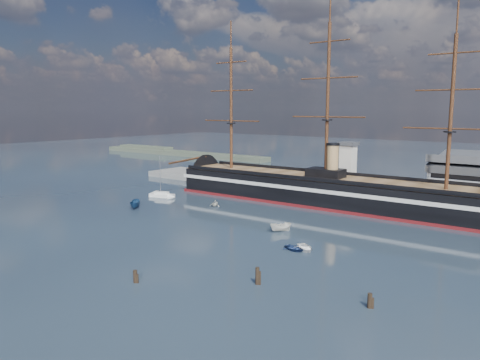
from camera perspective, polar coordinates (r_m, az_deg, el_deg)
The scene contains 14 objects.
ground at distance 118.94m, azimuth 4.77°, elevation -4.39°, with size 600.00×600.00×0.00m, color #212935.
quay at distance 145.90m, azimuth 15.86°, elevation -2.24°, with size 180.00×18.00×2.00m, color slate.
quay_tower at distance 144.42m, azimuth 13.00°, elevation 1.67°, with size 5.00×5.00×15.00m.
shoreline at distance 280.16m, azimuth -8.62°, elevation 3.41°, with size 120.00×10.00×4.00m.
warship at distance 135.66m, azimuth 8.94°, elevation -1.09°, with size 113.02×17.84×53.94m.
sailboat at distance 145.07m, azimuth -9.50°, elevation -1.77°, with size 8.15×4.78×12.53m.
motorboat_a at distance 130.11m, azimuth -12.64°, elevation -3.43°, with size 7.11×2.61×2.84m, color navy.
motorboat_b at distance 91.07m, azimuth 6.63°, elevation -8.53°, with size 2.81×1.12×1.31m, color navy.
motorboat_c at distance 104.15m, azimuth 4.98°, elevation -6.29°, with size 5.91×2.17×2.37m, color white.
motorboat_d at distance 130.12m, azimuth -3.08°, elevation -3.23°, with size 5.27×2.28×1.93m, color silver.
motorboat_e at distance 91.44m, azimuth 7.92°, elevation -8.48°, with size 3.14×1.25×1.46m, color white.
piling_near_mid at distance 76.46m, azimuth -12.63°, elevation -12.11°, with size 0.64×0.64×2.74m, color black.
piling_near_right at distance 74.07m, azimuth 2.12°, elevation -12.59°, with size 0.64×0.64×3.44m, color black.
piling_far_right at distance 68.37m, azimuth 15.50°, elevation -14.80°, with size 0.64×0.64×2.79m, color black.
Camera 1 is at (62.95, -57.26, 26.92)m, focal length 35.00 mm.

